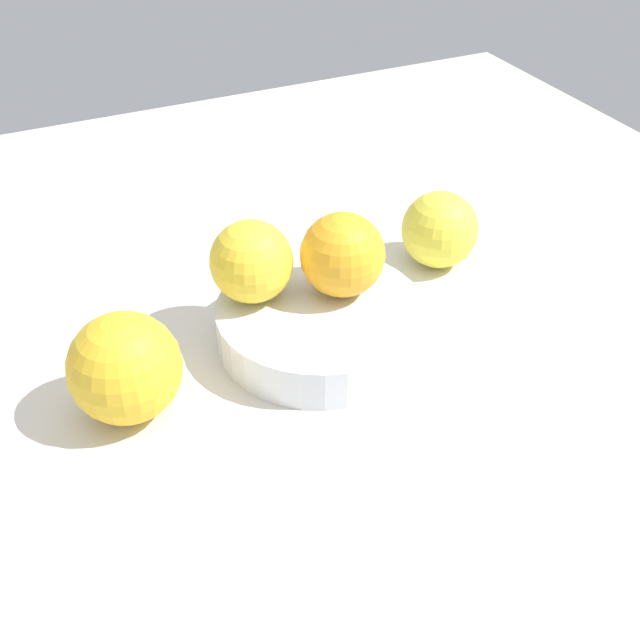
# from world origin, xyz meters

# --- Properties ---
(ground_plane) EXTENTS (1.10, 1.10, 0.02)m
(ground_plane) POSITION_xyz_m (0.00, 0.00, -0.01)
(ground_plane) COLOR silver
(fruit_bowl) EXTENTS (0.17, 0.17, 0.04)m
(fruit_bowl) POSITION_xyz_m (0.00, 0.00, 0.02)
(fruit_bowl) COLOR silver
(fruit_bowl) RESTS_ON ground_plane
(orange_in_bowl_0) EXTENTS (0.07, 0.07, 0.07)m
(orange_in_bowl_0) POSITION_xyz_m (-0.03, -0.01, 0.07)
(orange_in_bowl_0) COLOR #F9A823
(orange_in_bowl_0) RESTS_ON fruit_bowl
(orange_in_bowl_1) EXTENTS (0.07, 0.07, 0.07)m
(orange_in_bowl_1) POSITION_xyz_m (0.04, -0.04, 0.07)
(orange_in_bowl_1) COLOR yellow
(orange_in_bowl_1) RESTS_ON fruit_bowl
(orange_loose_0) EXTENTS (0.07, 0.07, 0.07)m
(orange_loose_0) POSITION_xyz_m (-0.15, -0.06, 0.04)
(orange_loose_0) COLOR yellow
(orange_loose_0) RESTS_ON ground_plane
(orange_loose_1) EXTENTS (0.08, 0.08, 0.08)m
(orange_loose_1) POSITION_xyz_m (0.17, 0.02, 0.04)
(orange_loose_1) COLOR yellow
(orange_loose_1) RESTS_ON ground_plane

